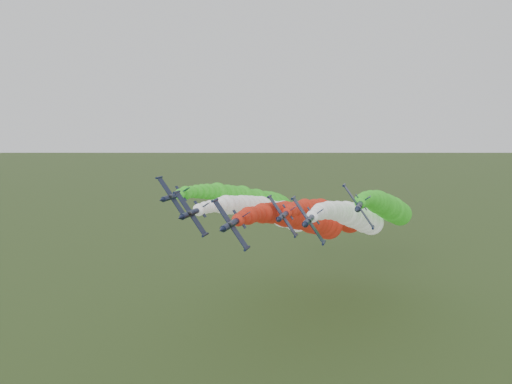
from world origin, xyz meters
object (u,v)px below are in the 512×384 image
at_px(jet_lead, 306,219).
at_px(jet_outer_right, 387,207).
at_px(jet_outer_left, 258,202).
at_px(jet_trail, 334,215).
at_px(jet_inner_left, 274,213).
at_px(jet_inner_right, 355,217).

distance_m(jet_lead, jet_outer_right, 27.87).
relative_size(jet_outer_left, jet_outer_right, 1.01).
distance_m(jet_outer_right, jet_trail, 16.97).
xyz_separation_m(jet_inner_left, jet_trail, (15.79, 14.45, -2.38)).
height_order(jet_inner_left, jet_outer_left, jet_outer_left).
height_order(jet_inner_right, jet_outer_right, jet_outer_right).
height_order(jet_lead, jet_inner_right, jet_lead).
bearing_deg(jet_inner_left, jet_lead, -37.90).
xyz_separation_m(jet_inner_right, jet_outer_right, (8.60, 8.43, 1.80)).
height_order(jet_outer_left, jet_trail, jet_outer_left).
relative_size(jet_outer_right, jet_trail, 0.99).
bearing_deg(jet_lead, jet_inner_left, 142.10).
xyz_separation_m(jet_inner_left, jet_inner_right, (23.14, 1.56, -0.45)).
xyz_separation_m(jet_lead, jet_trail, (4.86, 22.96, -2.44)).
xyz_separation_m(jet_lead, jet_outer_left, (-18.66, 18.70, 1.34)).
bearing_deg(jet_lead, jet_outer_right, 41.64).
bearing_deg(jet_inner_left, jet_inner_right, 3.85).
xyz_separation_m(jet_lead, jet_inner_left, (-10.93, 8.51, -0.06)).
distance_m(jet_inner_right, jet_outer_right, 12.18).
relative_size(jet_lead, jet_inner_left, 1.00).
bearing_deg(jet_outer_left, jet_inner_left, -52.81).
xyz_separation_m(jet_lead, jet_outer_right, (20.81, 18.50, 1.29)).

